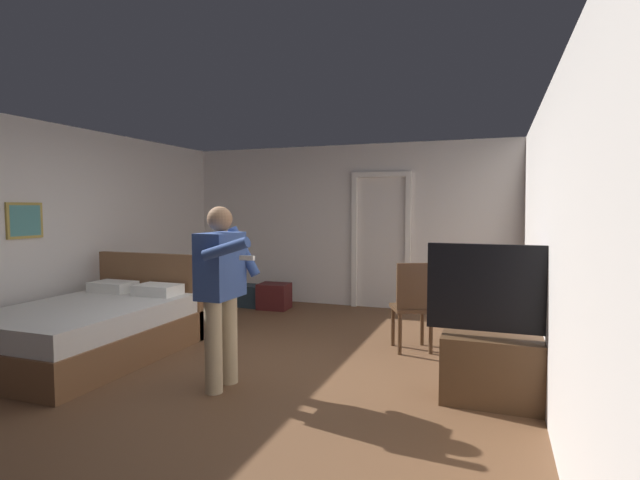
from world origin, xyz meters
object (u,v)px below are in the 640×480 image
(tv_flatscreen, at_px, (503,356))
(suitcase_dark, at_px, (253,296))
(bed, at_px, (92,329))
(person_blue_shirt, at_px, (222,284))
(suitcase_small, at_px, (274,296))
(bottle_on_table, at_px, (490,282))
(laptop, at_px, (472,285))
(side_table, at_px, (476,311))
(wooden_chair, at_px, (413,303))

(tv_flatscreen, height_order, suitcase_dark, tv_flatscreen)
(bed, height_order, tv_flatscreen, tv_flatscreen)
(person_blue_shirt, distance_m, suitcase_small, 3.39)
(bottle_on_table, relative_size, suitcase_small, 0.54)
(suitcase_small, bearing_deg, bed, -108.66)
(tv_flatscreen, distance_m, laptop, 1.39)
(side_table, distance_m, person_blue_shirt, 2.76)
(bottle_on_table, height_order, wooden_chair, wooden_chair)
(laptop, distance_m, wooden_chair, 0.65)
(side_table, bearing_deg, bed, -158.62)
(suitcase_small, bearing_deg, laptop, -28.66)
(side_table, xyz_separation_m, bottle_on_table, (0.14, -0.08, 0.33))
(side_table, distance_m, wooden_chair, 0.67)
(bed, relative_size, suitcase_dark, 4.39)
(bottle_on_table, relative_size, wooden_chair, 0.25)
(tv_flatscreen, relative_size, bottle_on_table, 5.19)
(suitcase_dark, distance_m, suitcase_small, 0.39)
(side_table, distance_m, suitcase_small, 3.35)
(side_table, relative_size, suitcase_dark, 1.47)
(bed, bearing_deg, wooden_chair, 22.87)
(bed, distance_m, laptop, 4.07)
(bed, bearing_deg, suitcase_dark, 82.50)
(tv_flatscreen, distance_m, suitcase_small, 4.28)
(person_blue_shirt, bearing_deg, side_table, 41.15)
(tv_flatscreen, bearing_deg, suitcase_dark, 143.23)
(person_blue_shirt, height_order, suitcase_small, person_blue_shirt)
(wooden_chair, height_order, suitcase_small, wooden_chair)
(bed, relative_size, laptop, 5.52)
(wooden_chair, bearing_deg, tv_flatscreen, -52.99)
(bottle_on_table, bearing_deg, tv_flatscreen, -84.65)
(bottle_on_table, bearing_deg, wooden_chair, -174.45)
(bed, distance_m, suitcase_dark, 2.93)
(laptop, height_order, suitcase_dark, laptop)
(tv_flatscreen, distance_m, side_table, 1.38)
(person_blue_shirt, relative_size, suitcase_small, 3.44)
(wooden_chair, height_order, person_blue_shirt, person_blue_shirt)
(suitcase_small, bearing_deg, bottle_on_table, -27.98)
(wooden_chair, bearing_deg, bed, -157.13)
(person_blue_shirt, relative_size, suitcase_dark, 3.35)
(tv_flatscreen, height_order, bottle_on_table, tv_flatscreen)
(bottle_on_table, xyz_separation_m, suitcase_small, (-3.18, 1.45, -0.61))
(side_table, relative_size, laptop, 1.85)
(wooden_chair, relative_size, suitcase_dark, 2.08)
(suitcase_dark, bearing_deg, bed, -93.04)
(wooden_chair, distance_m, suitcase_small, 2.86)
(laptop, relative_size, suitcase_small, 0.82)
(bed, height_order, person_blue_shirt, person_blue_shirt)
(side_table, relative_size, bottle_on_table, 2.81)
(side_table, height_order, bottle_on_table, bottle_on_table)
(tv_flatscreen, bearing_deg, side_table, 100.84)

